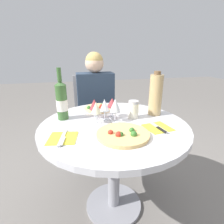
% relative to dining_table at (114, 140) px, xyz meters
% --- Properties ---
extents(ground_plane, '(12.00, 12.00, 0.00)m').
position_rel_dining_table_xyz_m(ground_plane, '(0.00, 0.00, -0.58)').
color(ground_plane, slate).
rests_on(ground_plane, ground).
extents(dining_table, '(0.96, 0.96, 0.70)m').
position_rel_dining_table_xyz_m(dining_table, '(0.00, 0.00, 0.00)').
color(dining_table, gray).
rests_on(dining_table, ground_plane).
extents(chair_behind_diner, '(0.44, 0.44, 0.90)m').
position_rel_dining_table_xyz_m(chair_behind_diner, '(-0.02, 0.83, -0.16)').
color(chair_behind_diner, '#ADADB2').
rests_on(chair_behind_diner, ground_plane).
extents(seated_diner, '(0.37, 0.40, 1.14)m').
position_rel_dining_table_xyz_m(seated_diner, '(-0.02, 0.68, -0.07)').
color(seated_diner, '#28384C').
rests_on(seated_diner, ground_plane).
extents(pizza_large, '(0.30, 0.30, 0.05)m').
position_rel_dining_table_xyz_m(pizza_large, '(0.01, -0.19, 0.14)').
color(pizza_large, '#DBB26B').
rests_on(pizza_large, dining_table).
extents(pizza_small_far, '(0.22, 0.22, 0.04)m').
position_rel_dining_table_xyz_m(pizza_small_far, '(-0.06, 0.31, 0.14)').
color(pizza_small_far, '#E5C17F').
rests_on(pizza_small_far, dining_table).
extents(wine_bottle, '(0.08, 0.08, 0.35)m').
position_rel_dining_table_xyz_m(wine_bottle, '(-0.33, 0.16, 0.26)').
color(wine_bottle, '#38602D').
rests_on(wine_bottle, dining_table).
extents(tall_carafe, '(0.09, 0.09, 0.32)m').
position_rel_dining_table_xyz_m(tall_carafe, '(0.33, 0.10, 0.28)').
color(tall_carafe, tan).
rests_on(tall_carafe, dining_table).
extents(sugar_shaker, '(0.07, 0.07, 0.13)m').
position_rel_dining_table_xyz_m(sugar_shaker, '(0.15, 0.07, 0.19)').
color(sugar_shaker, silver).
rests_on(sugar_shaker, dining_table).
extents(wine_glass_center, '(0.07, 0.07, 0.15)m').
position_rel_dining_table_xyz_m(wine_glass_center, '(-0.05, 0.07, 0.23)').
color(wine_glass_center, silver).
rests_on(wine_glass_center, dining_table).
extents(wine_glass_back_left, '(0.07, 0.07, 0.14)m').
position_rel_dining_table_xyz_m(wine_glass_back_left, '(-0.11, 0.12, 0.23)').
color(wine_glass_back_left, silver).
rests_on(wine_glass_back_left, dining_table).
extents(wine_glass_back_right, '(0.08, 0.08, 0.14)m').
position_rel_dining_table_xyz_m(wine_glass_back_right, '(0.02, 0.12, 0.23)').
color(wine_glass_back_right, silver).
rests_on(wine_glass_back_right, dining_table).
extents(wine_glass_front_left, '(0.07, 0.07, 0.14)m').
position_rel_dining_table_xyz_m(wine_glass_front_left, '(-0.11, 0.03, 0.23)').
color(wine_glass_front_left, silver).
rests_on(wine_glass_front_left, dining_table).
extents(wine_glass_front_right, '(0.07, 0.07, 0.16)m').
position_rel_dining_table_xyz_m(wine_glass_front_right, '(0.02, 0.03, 0.24)').
color(wine_glass_front_right, silver).
rests_on(wine_glass_front_right, dining_table).
extents(place_setting_left, '(0.17, 0.19, 0.01)m').
position_rel_dining_table_xyz_m(place_setting_left, '(-0.32, -0.14, 0.13)').
color(place_setting_left, yellow).
rests_on(place_setting_left, dining_table).
extents(place_setting_right, '(0.17, 0.19, 0.01)m').
position_rel_dining_table_xyz_m(place_setting_right, '(0.25, -0.13, 0.13)').
color(place_setting_right, yellow).
rests_on(place_setting_right, dining_table).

